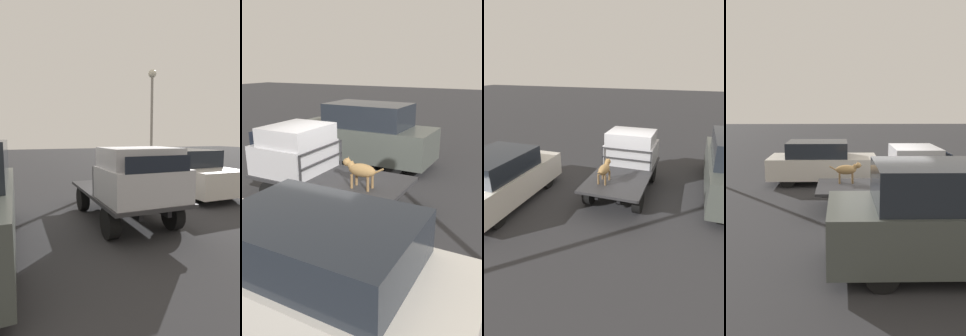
{
  "view_description": "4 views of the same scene",
  "coord_description": "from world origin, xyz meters",
  "views": [
    {
      "loc": [
        6.26,
        -2.61,
        2.18
      ],
      "look_at": [
        -1.04,
        0.35,
        1.23
      ],
      "focal_mm": 28.0,
      "sensor_mm": 36.0,
      "label": 1
    },
    {
      "loc": [
        -4.22,
        6.31,
        3.4
      ],
      "look_at": [
        -1.04,
        0.35,
        1.23
      ],
      "focal_mm": 35.0,
      "sensor_mm": 36.0,
      "label": 2
    },
    {
      "loc": [
        -8.03,
        -2.11,
        4.17
      ],
      "look_at": [
        -1.04,
        0.35,
        1.23
      ],
      "focal_mm": 28.0,
      "sensor_mm": 36.0,
      "label": 3
    },
    {
      "loc": [
        -1.21,
        -9.5,
        3.21
      ],
      "look_at": [
        -1.04,
        0.35,
        1.23
      ],
      "focal_mm": 35.0,
      "sensor_mm": 36.0,
      "label": 4
    }
  ],
  "objects": [
    {
      "name": "ground_plane",
      "position": [
        0.0,
        0.0,
        0.0
      ],
      "size": [
        80.0,
        80.0,
        0.0
      ],
      "primitive_type": "plane",
      "color": "#2D2D30"
    },
    {
      "name": "dog",
      "position": [
        -0.99,
        0.35,
        1.17
      ],
      "size": [
        1.02,
        0.29,
        0.68
      ],
      "rotation": [
        0.0,
        0.0,
        0.33
      ],
      "color": "brown",
      "rests_on": "flatbed_truck"
    },
    {
      "name": "flatbed_truck",
      "position": [
        0.0,
        0.0,
        0.56
      ],
      "size": [
        3.83,
        1.89,
        0.76
      ],
      "color": "black",
      "rests_on": "ground"
    },
    {
      "name": "truck_cab",
      "position": [
        1.06,
        0.0,
        1.31
      ],
      "size": [
        1.55,
        1.77,
        1.17
      ],
      "color": "#B7B7BC",
      "rests_on": "flatbed_truck"
    },
    {
      "name": "truck_headboard",
      "position": [
        0.25,
        0.0,
        1.23
      ],
      "size": [
        0.04,
        1.77,
        0.71
      ],
      "color": "#2D2D30",
      "rests_on": "flatbed_truck"
    },
    {
      "name": "parked_sedan",
      "position": [
        -1.96,
        3.46,
        0.84
      ],
      "size": [
        4.27,
        1.86,
        1.68
      ],
      "rotation": [
        0.0,
        0.0,
        0.02
      ],
      "color": "black",
      "rests_on": "ground"
    }
  ]
}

